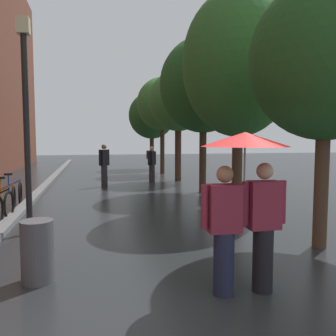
% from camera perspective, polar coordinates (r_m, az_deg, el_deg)
% --- Properties ---
extents(ground_plane, '(80.00, 80.00, 0.00)m').
position_cam_1_polar(ground_plane, '(4.36, 7.18, -21.75)').
color(ground_plane, '#26282B').
extents(kerb_strip, '(0.30, 36.00, 0.12)m').
position_cam_1_polar(kerb_strip, '(13.92, -20.14, -3.28)').
color(kerb_strip, slate).
rests_on(kerb_strip, ground).
extents(street_tree_0, '(2.63, 2.63, 4.73)m').
position_cam_1_polar(street_tree_0, '(6.80, 24.63, 15.93)').
color(street_tree_0, '#473323').
rests_on(street_tree_0, ground).
extents(street_tree_1, '(3.14, 3.14, 6.04)m').
position_cam_1_polar(street_tree_1, '(10.14, 11.61, 16.45)').
color(street_tree_1, '#473323').
rests_on(street_tree_1, ground).
extents(street_tree_2, '(3.16, 3.16, 5.60)m').
position_cam_1_polar(street_tree_2, '(12.83, 5.87, 13.42)').
color(street_tree_2, '#473323').
rests_on(street_tree_2, ground).
extents(street_tree_3, '(2.71, 2.71, 5.11)m').
position_cam_1_polar(street_tree_3, '(16.20, 1.70, 10.96)').
color(street_tree_3, '#473323').
rests_on(street_tree_3, ground).
extents(street_tree_4, '(2.84, 2.84, 5.36)m').
position_cam_1_polar(street_tree_4, '(19.52, -0.95, 10.47)').
color(street_tree_4, '#473323').
rests_on(street_tree_4, ground).
extents(street_tree_5, '(2.98, 2.98, 4.99)m').
position_cam_1_polar(street_tree_5, '(22.70, -2.70, 8.63)').
color(street_tree_5, '#473323').
rests_on(street_tree_5, ground).
extents(parked_bicycle_5, '(1.15, 0.81, 0.96)m').
position_cam_1_polar(parked_bicycle_5, '(11.12, -25.82, -3.80)').
color(parked_bicycle_5, black).
rests_on(parked_bicycle_5, ground).
extents(couple_under_umbrella, '(1.11, 1.09, 2.03)m').
position_cam_1_polar(couple_under_umbrella, '(4.40, 12.53, -3.18)').
color(couple_under_umbrella, '#1E233D').
rests_on(couple_under_umbrella, ground).
extents(street_lamp_post, '(0.24, 0.24, 4.33)m').
position_cam_1_polar(street_lamp_post, '(7.56, -22.41, 8.85)').
color(street_lamp_post, black).
rests_on(street_lamp_post, ground).
extents(litter_bin, '(0.44, 0.44, 0.85)m').
position_cam_1_polar(litter_bin, '(5.14, -20.74, -12.73)').
color(litter_bin, '#4C4C51').
rests_on(litter_bin, ground).
extents(pedestrian_walking_midground, '(0.44, 0.45, 1.75)m').
position_cam_1_polar(pedestrian_walking_midground, '(14.35, -10.48, 0.52)').
color(pedestrian_walking_midground, '#2D2D33').
rests_on(pedestrian_walking_midground, ground).
extents(pedestrian_walking_far, '(0.45, 0.50, 1.62)m').
position_cam_1_polar(pedestrian_walking_far, '(15.48, -2.71, 0.80)').
color(pedestrian_walking_far, '#2D2D33').
rests_on(pedestrian_walking_far, ground).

